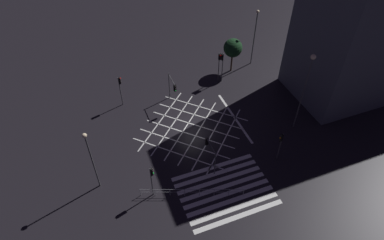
# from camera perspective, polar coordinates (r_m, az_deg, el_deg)

# --- Properties ---
(ground_plane) EXTENTS (200.00, 200.00, 0.00)m
(ground_plane) POSITION_cam_1_polar(r_m,az_deg,el_deg) (40.96, 0.00, -1.55)
(ground_plane) COLOR black
(road_markings) EXTENTS (14.01, 19.74, 0.01)m
(road_markings) POSITION_cam_1_polar(r_m,az_deg,el_deg) (37.45, 3.65, -7.42)
(road_markings) COLOR silver
(road_markings) RESTS_ON ground_plane
(traffic_light_se_main) EXTENTS (0.39, 0.36, 3.92)m
(traffic_light_se_main) POSITION_cam_1_polar(r_m,az_deg,el_deg) (36.96, 14.54, -3.49)
(traffic_light_se_main) COLOR #424244
(traffic_light_se_main) RESTS_ON ground_plane
(traffic_light_median_north) EXTENTS (0.36, 2.70, 3.93)m
(traffic_light_median_north) POSITION_cam_1_polar(r_m,az_deg,el_deg) (42.58, -3.28, 5.67)
(traffic_light_median_north) COLOR #424244
(traffic_light_median_north) RESTS_ON ground_plane
(traffic_light_nw_main) EXTENTS (0.39, 0.36, 4.31)m
(traffic_light_nw_main) POSITION_cam_1_polar(r_m,az_deg,el_deg) (43.24, -11.89, 5.65)
(traffic_light_nw_main) COLOR #424244
(traffic_light_nw_main) RESTS_ON ground_plane
(traffic_light_ne_main) EXTENTS (0.39, 0.36, 4.47)m
(traffic_light_ne_main) POSITION_cam_1_polar(r_m,az_deg,el_deg) (46.41, 5.05, 9.59)
(traffic_light_ne_main) COLOR #424244
(traffic_light_ne_main) RESTS_ON ground_plane
(traffic_light_sw_main) EXTENTS (0.39, 0.36, 4.12)m
(traffic_light_sw_main) POSITION_cam_1_polar(r_m,az_deg,el_deg) (32.95, -6.71, -9.29)
(traffic_light_sw_main) COLOR #424244
(traffic_light_sw_main) RESTS_ON ground_plane
(traffic_light_se_cross) EXTENTS (0.36, 0.39, 3.27)m
(traffic_light_se_cross) POSITION_cam_1_polar(r_m,az_deg,el_deg) (37.65, 14.54, -3.43)
(traffic_light_se_cross) COLOR #424244
(traffic_light_se_cross) RESTS_ON ground_plane
(traffic_light_median_south) EXTENTS (0.36, 2.52, 3.33)m
(traffic_light_median_south) POSITION_cam_1_polar(r_m,az_deg,el_deg) (35.60, 3.01, -4.88)
(traffic_light_median_south) COLOR #424244
(traffic_light_median_south) RESTS_ON ground_plane
(traffic_light_ne_cross) EXTENTS (0.36, 0.39, 4.42)m
(traffic_light_ne_cross) POSITION_cam_1_polar(r_m,az_deg,el_deg) (46.52, 4.58, 9.66)
(traffic_light_ne_cross) COLOR #424244
(traffic_light_ne_cross) RESTS_ON ground_plane
(street_lamp_east) EXTENTS (0.45, 0.45, 7.64)m
(street_lamp_east) POSITION_cam_1_polar(r_m,az_deg,el_deg) (33.09, -16.66, -5.28)
(street_lamp_east) COLOR #424244
(street_lamp_east) RESTS_ON ground_plane
(street_lamp_west) EXTENTS (0.44, 0.44, 8.40)m
(street_lamp_west) POSITION_cam_1_polar(r_m,az_deg,el_deg) (49.55, 10.50, 14.54)
(street_lamp_west) COLOR #424244
(street_lamp_west) RESTS_ON ground_plane
(street_lamp_far) EXTENTS (0.56, 0.56, 10.20)m
(street_lamp_far) POSITION_cam_1_polar(r_m,az_deg,el_deg) (38.46, 18.66, 6.66)
(street_lamp_far) COLOR #424244
(street_lamp_far) RESTS_ON ground_plane
(street_tree_near) EXTENTS (2.61, 2.61, 5.08)m
(street_tree_near) POSITION_cam_1_polar(r_m,az_deg,el_deg) (48.40, 6.83, 11.82)
(street_tree_near) COLOR #473323
(street_tree_near) RESTS_ON ground_plane
(pedestrian_railing) EXTENTS (9.60, 3.73, 1.05)m
(pedestrian_railing) POSITION_cam_1_polar(r_m,az_deg,el_deg) (34.49, -0.00, -11.83)
(pedestrian_railing) COLOR gray
(pedestrian_railing) RESTS_ON ground_plane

